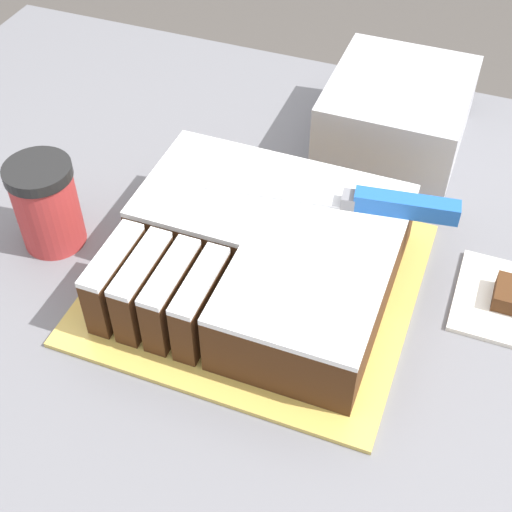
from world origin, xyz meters
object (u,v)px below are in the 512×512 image
(cake, at_px, (262,254))
(knife, at_px, (383,203))
(cake_board, at_px, (256,282))
(storage_box, at_px, (396,114))
(coffee_cup, at_px, (47,204))

(cake, xyz_separation_m, knife, (0.12, 0.08, 0.05))
(cake_board, height_order, storage_box, storage_box)
(cake, height_order, knife, knife)
(knife, bearing_deg, storage_box, -90.02)
(cake_board, xyz_separation_m, knife, (0.12, 0.08, 0.10))
(cake_board, bearing_deg, cake, 43.20)
(cake_board, relative_size, coffee_cup, 3.16)
(cake_board, distance_m, coffee_cup, 0.27)
(cake_board, bearing_deg, storage_box, 75.14)
(cake, bearing_deg, knife, 33.46)
(coffee_cup, bearing_deg, knife, 14.75)
(cake_board, distance_m, storage_box, 0.35)
(knife, relative_size, storage_box, 1.35)
(knife, xyz_separation_m, coffee_cup, (-0.39, -0.10, -0.04))
(knife, xyz_separation_m, storage_box, (-0.03, 0.25, -0.05))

